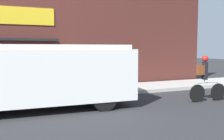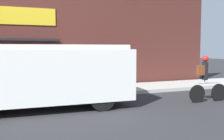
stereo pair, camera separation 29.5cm
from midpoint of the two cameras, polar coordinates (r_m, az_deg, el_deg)
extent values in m
plane|color=#2B2B2D|center=(10.33, -10.72, -6.34)|extent=(70.00, 70.00, 0.00)
cube|color=#ADAAA3|center=(11.44, -12.02, -4.90)|extent=(28.00, 2.33, 0.15)
cube|color=#4C231E|center=(12.65, -13.48, 8.26)|extent=(16.99, 0.18, 5.55)
cube|color=gold|center=(12.40, -22.79, 10.99)|extent=(4.13, 0.05, 0.76)
cube|color=black|center=(12.04, -22.61, 6.18)|extent=(4.34, 0.61, 0.10)
cube|color=white|center=(8.85, -11.64, -0.91)|extent=(4.55, 2.35, 1.65)
cube|color=white|center=(8.81, -11.74, 4.92)|extent=(4.18, 2.17, 0.15)
cube|color=red|center=(10.06, -19.87, 0.05)|extent=(0.04, 0.44, 0.44)
cylinder|color=black|center=(10.08, -6.12, -4.18)|extent=(0.84, 0.29, 0.83)
cylinder|color=black|center=(8.32, -2.72, -6.06)|extent=(0.84, 0.29, 0.83)
cylinder|color=black|center=(10.66, 21.34, -4.46)|extent=(0.66, 0.08, 0.65)
cylinder|color=black|center=(10.06, 17.27, -4.88)|extent=(0.66, 0.08, 0.65)
cylinder|color=#999EA3|center=(10.30, 19.42, -2.60)|extent=(0.90, 0.09, 0.04)
cylinder|color=#999EA3|center=(10.19, 18.71, -2.32)|extent=(0.04, 0.04, 0.12)
cube|color=black|center=(10.15, 18.77, -0.14)|extent=(0.13, 0.21, 0.66)
sphere|color=red|center=(10.12, 18.83, 2.39)|extent=(0.23, 0.23, 0.23)
cube|color=brown|center=(10.03, 17.92, 0.00)|extent=(0.27, 0.15, 0.36)
camera|label=1|loc=(0.15, -90.80, -0.07)|focal=42.00mm
camera|label=2|loc=(0.15, 89.20, 0.07)|focal=42.00mm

